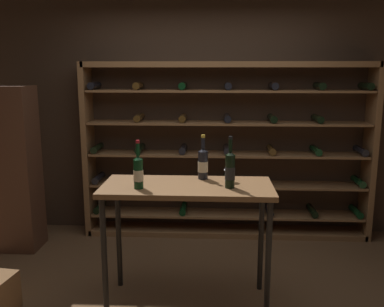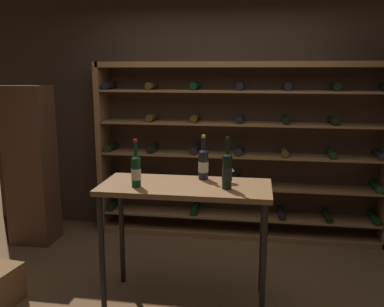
{
  "view_description": "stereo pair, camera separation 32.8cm",
  "coord_description": "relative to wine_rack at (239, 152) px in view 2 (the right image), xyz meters",
  "views": [
    {
      "loc": [
        0.14,
        -2.99,
        1.84
      ],
      "look_at": [
        -0.03,
        0.22,
        1.19
      ],
      "focal_mm": 38.99,
      "sensor_mm": 36.0,
      "label": 1
    },
    {
      "loc": [
        0.47,
        -2.96,
        1.84
      ],
      "look_at": [
        -0.03,
        0.22,
        1.19
      ],
      "focal_mm": 38.99,
      "sensor_mm": 36.0,
      "label": 2
    }
  ],
  "objects": [
    {
      "name": "tasting_table",
      "position": [
        -0.34,
        -1.45,
        -0.1
      ],
      "size": [
        1.3,
        0.57,
        0.98
      ],
      "color": "brown",
      "rests_on": "ground"
    },
    {
      "name": "display_cabinet",
      "position": [
        -2.17,
        -0.48,
        -0.12
      ],
      "size": [
        0.44,
        0.36,
        1.69
      ],
      "primitive_type": "cube",
      "color": "#4C2D1E",
      "rests_on": "ground"
    },
    {
      "name": "wine_bottle_gold_foil",
      "position": [
        -0.23,
        -1.26,
        0.14
      ],
      "size": [
        0.08,
        0.08,
        0.36
      ],
      "color": "black",
      "rests_on": "tasting_table"
    },
    {
      "name": "wine_rack",
      "position": [
        0.0,
        0.0,
        0.0
      ],
      "size": [
        3.15,
        0.32,
        1.93
      ],
      "color": "brown",
      "rests_on": "ground"
    },
    {
      "name": "ground_plane",
      "position": [
        -0.29,
        -1.52,
        -0.96
      ],
      "size": [
        9.46,
        9.46,
        0.0
      ],
      "primitive_type": "plane",
      "color": "brown"
    },
    {
      "name": "wine_bottle_red_label",
      "position": [
        -0.02,
        -1.51,
        0.15
      ],
      "size": [
        0.08,
        0.08,
        0.39
      ],
      "color": "black",
      "rests_on": "tasting_table"
    },
    {
      "name": "wine_bottle_green_slim",
      "position": [
        -0.7,
        -1.56,
        0.14
      ],
      "size": [
        0.07,
        0.07,
        0.36
      ],
      "color": "black",
      "rests_on": "tasting_table"
    },
    {
      "name": "back_wall",
      "position": [
        -0.29,
        0.21,
        0.5
      ],
      "size": [
        5.41,
        0.1,
        2.92
      ],
      "primitive_type": "cube",
      "color": "#3D2B1E",
      "rests_on": "ground"
    },
    {
      "name": "wine_glass_stemmed_center",
      "position": [
        -0.02,
        -1.34,
        0.13
      ],
      "size": [
        0.09,
        0.09,
        0.15
      ],
      "color": "silver",
      "rests_on": "tasting_table"
    }
  ]
}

